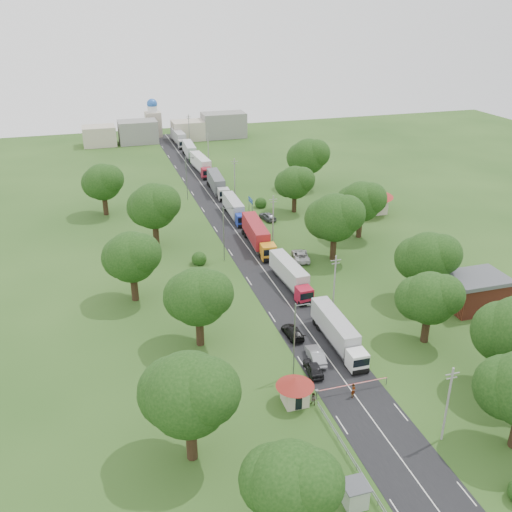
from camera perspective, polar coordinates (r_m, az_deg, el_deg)
name	(u,v)px	position (r m, az deg, el deg)	size (l,w,h in m)	color
ground	(282,295)	(89.09, 2.60, -3.90)	(260.00, 260.00, 0.00)	#244717
road	(247,246)	(106.25, -0.95, 1.00)	(8.00, 200.00, 0.04)	black
boom_barrier	(342,387)	(68.75, 8.57, -12.85)	(9.22, 0.35, 1.18)	slate
guard_booth	(295,387)	(66.04, 3.92, -12.97)	(4.40, 4.40, 3.45)	#BDB09C
kiosk	(355,494)	(56.62, 9.84, -22.41)	(2.30, 2.30, 2.41)	#99A593
guard_rail	(350,461)	(61.26, 9.38, -19.54)	(0.10, 17.00, 1.70)	slate
info_sign	(251,203)	(119.95, -0.55, 5.33)	(0.12, 3.10, 4.10)	slate
pole_0	(447,403)	(62.80, 18.60, -13.78)	(1.60, 0.24, 9.00)	gray
pole_1	(334,283)	(83.08, 7.85, -2.69)	(1.60, 0.24, 9.00)	gray
pole_2	(273,218)	(106.90, 1.72, 3.85)	(1.60, 0.24, 9.00)	gray
pole_3	(235,177)	(132.37, -2.15, 7.92)	(1.60, 0.24, 9.00)	gray
pole_4	(208,149)	(158.69, -4.80, 10.64)	(1.60, 0.24, 9.00)	gray
pole_5	(189,128)	(185.51, -6.71, 12.57)	(1.60, 0.24, 9.00)	gray
lamp_0	(296,336)	(68.49, 3.99, -8.01)	(2.03, 0.22, 10.00)	slate
lamp_1	(225,231)	(98.40, -3.17, 2.50)	(2.03, 0.22, 10.00)	slate
lamp_2	(187,176)	(130.86, -6.91, 7.96)	(2.03, 0.22, 10.00)	slate
tree_2	(429,298)	(77.76, 16.94, -4.00)	(8.00, 8.00, 10.10)	#382616
tree_3	(428,257)	(88.01, 16.80, -0.12)	(8.80, 8.80, 11.07)	#382616
tree_4	(335,217)	(99.00, 7.86, 3.87)	(9.60, 9.60, 12.05)	#382616
tree_5	(361,201)	(109.74, 10.45, 5.41)	(8.80, 8.80, 11.07)	#382616
tree_6	(295,182)	(121.94, 3.88, 7.37)	(8.00, 8.00, 10.10)	#382616
tree_7	(308,156)	(138.25, 5.24, 9.91)	(9.60, 9.60, 12.05)	#382616
tree_8	(290,483)	(49.47, 3.46, -21.67)	(8.00, 8.00, 10.10)	#382616
tree_9	(188,393)	(56.19, -6.79, -13.47)	(9.60, 9.60, 12.05)	#382616
tree_10	(198,296)	(73.82, -5.82, -4.01)	(8.80, 8.80, 11.07)	#382616
tree_11	(131,256)	(86.49, -12.37, -0.05)	(8.80, 8.80, 11.07)	#382616
tree_12	(154,206)	(105.31, -10.21, 4.97)	(9.60, 9.60, 12.05)	#382616
tree_13	(103,182)	(124.03, -15.09, 7.18)	(8.80, 8.80, 11.07)	#382616
house_brick	(475,292)	(90.29, 21.07, -3.35)	(8.60, 6.60, 5.20)	maroon
house_cream	(369,196)	(124.37, 11.20, 5.87)	(10.08, 10.08, 5.80)	#BDB09C
distant_town	(172,130)	(189.82, -8.44, 12.38)	(52.00, 8.00, 8.00)	gray
church	(153,120)	(196.62, -10.24, 13.24)	(5.00, 5.00, 12.30)	#BDB09C
truck_0	(337,332)	(76.62, 8.15, -7.49)	(2.48, 13.84, 3.84)	white
truck_1	(291,275)	(90.84, 3.49, -1.90)	(2.99, 13.79, 3.81)	#AE132C
truck_2	(257,235)	(105.43, 0.13, 2.14)	(3.44, 15.43, 4.26)	orange
truck_3	(234,208)	(120.09, -2.18, 4.82)	(2.56, 13.49, 3.73)	#1B35A7
truck_4	(217,183)	(136.21, -3.92, 7.26)	(3.33, 14.91, 4.12)	#B1B1B1
truck_5	(201,164)	(152.84, -5.48, 9.12)	(3.35, 15.06, 4.16)	maroon
truck_6	(190,151)	(167.60, -6.62, 10.41)	(3.02, 14.60, 4.04)	#2C712A
truck_7	(179,138)	(184.44, -7.73, 11.66)	(3.05, 14.91, 4.12)	#AFAFAF
car_lane_front	(313,368)	(71.69, 5.76, -11.07)	(1.74, 4.31, 1.47)	black
car_lane_mid	(316,355)	(73.79, 5.98, -9.87)	(1.71, 4.90, 1.61)	gray
car_lane_rear	(293,332)	(78.45, 3.69, -7.59)	(1.94, 4.78, 1.39)	black
car_verge_near	(301,256)	(100.64, 4.47, 0.04)	(2.70, 5.86, 1.63)	silver
car_verge_far	(268,216)	(118.74, 1.17, 4.00)	(1.93, 4.79, 1.63)	#505357
pedestrian_near	(353,391)	(68.40, 9.72, -13.15)	(0.66, 0.43, 1.80)	gray
pedestrian_booth	(313,399)	(66.73, 5.76, -14.09)	(0.77, 0.60, 1.59)	gray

